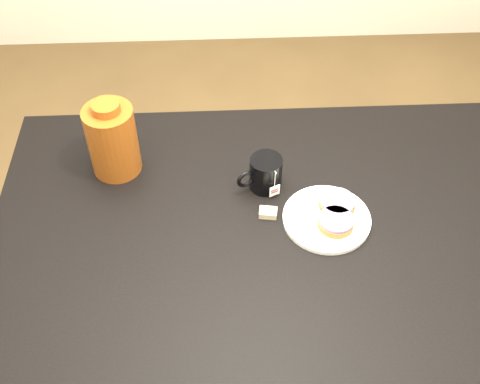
# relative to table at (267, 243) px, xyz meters

# --- Properties ---
(ground_plane) EXTENTS (4.00, 4.00, 0.00)m
(ground_plane) POSITION_rel_table_xyz_m (0.00, 0.00, -0.67)
(ground_plane) COLOR brown
(table) EXTENTS (1.40, 0.90, 0.75)m
(table) POSITION_rel_table_xyz_m (0.00, 0.00, 0.00)
(table) COLOR black
(table) RESTS_ON ground_plane
(plate) EXTENTS (0.22, 0.22, 0.02)m
(plate) POSITION_rel_table_xyz_m (0.15, 0.00, 0.09)
(plate) COLOR white
(plate) RESTS_ON table
(bagel_back) EXTENTS (0.12, 0.12, 0.03)m
(bagel_back) POSITION_rel_table_xyz_m (0.18, 0.04, 0.11)
(bagel_back) COLOR brown
(bagel_back) RESTS_ON plate
(bagel_front) EXTENTS (0.12, 0.12, 0.03)m
(bagel_front) POSITION_rel_table_xyz_m (0.17, -0.03, 0.11)
(bagel_front) COLOR brown
(bagel_front) RESTS_ON plate
(mug) EXTENTS (0.14, 0.11, 0.10)m
(mug) POSITION_rel_table_xyz_m (0.00, 0.13, 0.13)
(mug) COLOR black
(mug) RESTS_ON table
(teabag_pouch) EXTENTS (0.05, 0.04, 0.02)m
(teabag_pouch) POSITION_rel_table_xyz_m (0.00, 0.03, 0.09)
(teabag_pouch) COLOR #C6B793
(teabag_pouch) RESTS_ON table
(bagel_package) EXTENTS (0.17, 0.17, 0.22)m
(bagel_package) POSITION_rel_table_xyz_m (-0.40, 0.22, 0.19)
(bagel_package) COLOR #5D280C
(bagel_package) RESTS_ON table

